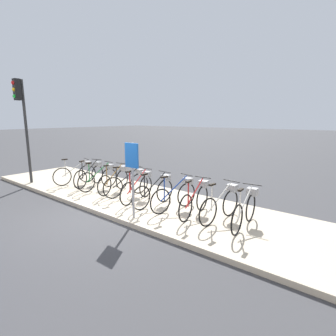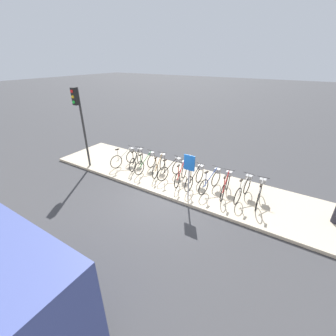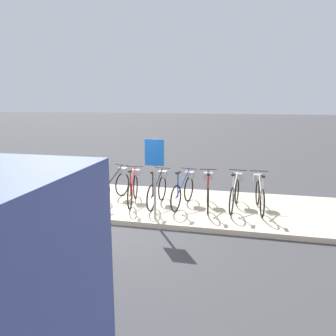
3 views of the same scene
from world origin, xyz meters
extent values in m
plane|color=#38383A|center=(0.00, 0.00, 0.00)|extent=(120.00, 120.00, 0.00)
cube|color=#B7A88E|center=(0.00, 1.52, 0.06)|extent=(13.96, 3.05, 0.12)
torus|color=black|center=(-3.47, 0.84, 0.46)|extent=(0.20, 0.67, 0.68)
torus|color=black|center=(-3.24, 1.75, 0.46)|extent=(0.20, 0.67, 0.68)
cylinder|color=beige|center=(-3.35, 1.30, 0.74)|extent=(0.27, 0.93, 0.58)
cylinder|color=beige|center=(-3.43, 0.97, 0.77)|extent=(0.04, 0.04, 0.61)
cube|color=black|center=(-3.43, 0.97, 1.10)|extent=(0.12, 0.21, 0.04)
cylinder|color=#262626|center=(-3.24, 1.75, 1.04)|extent=(0.45, 0.14, 0.02)
cube|color=gray|center=(-3.22, 1.80, 0.85)|extent=(0.28, 0.25, 0.18)
torus|color=black|center=(-2.55, 1.00, 0.46)|extent=(0.22, 0.67, 0.68)
torus|color=black|center=(-2.80, 1.91, 0.46)|extent=(0.22, 0.67, 0.68)
cylinder|color=black|center=(-2.68, 1.46, 0.74)|extent=(0.29, 0.93, 0.58)
cylinder|color=black|center=(-2.59, 1.13, 0.77)|extent=(0.04, 0.04, 0.61)
cube|color=black|center=(-2.59, 1.13, 1.10)|extent=(0.12, 0.21, 0.04)
cylinder|color=#262626|center=(-2.80, 1.91, 1.04)|extent=(0.45, 0.15, 0.02)
cube|color=gray|center=(-2.82, 1.96, 0.85)|extent=(0.28, 0.26, 0.18)
torus|color=black|center=(-2.04, 0.90, 0.46)|extent=(0.05, 0.68, 0.68)
torus|color=black|center=(-2.02, 1.84, 0.46)|extent=(0.05, 0.68, 0.68)
cylinder|color=#267238|center=(-2.03, 1.37, 0.74)|extent=(0.05, 0.95, 0.58)
cylinder|color=#267238|center=(-2.04, 1.03, 0.77)|extent=(0.03, 0.03, 0.61)
cube|color=black|center=(-2.04, 1.03, 1.10)|extent=(0.07, 0.20, 0.04)
cylinder|color=#262626|center=(-2.02, 1.84, 1.04)|extent=(0.46, 0.03, 0.02)
cube|color=gray|center=(-2.02, 1.89, 0.85)|extent=(0.24, 0.21, 0.18)
torus|color=black|center=(-1.22, 1.01, 0.46)|extent=(0.18, 0.67, 0.68)
torus|color=black|center=(-1.42, 1.93, 0.46)|extent=(0.18, 0.67, 0.68)
cylinder|color=olive|center=(-1.32, 1.47, 0.74)|extent=(0.24, 0.94, 0.58)
cylinder|color=olive|center=(-1.24, 1.14, 0.77)|extent=(0.04, 0.04, 0.61)
cube|color=black|center=(-1.24, 1.14, 1.10)|extent=(0.11, 0.21, 0.04)
cylinder|color=#262626|center=(-1.42, 1.93, 1.04)|extent=(0.45, 0.12, 0.02)
cube|color=gray|center=(-1.43, 1.98, 0.85)|extent=(0.28, 0.25, 0.18)
torus|color=black|center=(-0.78, 1.00, 0.46)|extent=(0.20, 0.67, 0.68)
torus|color=black|center=(-0.56, 1.91, 0.46)|extent=(0.20, 0.67, 0.68)
cylinder|color=black|center=(-0.67, 1.46, 0.74)|extent=(0.26, 0.93, 0.58)
cylinder|color=black|center=(-0.75, 1.13, 0.77)|extent=(0.04, 0.04, 0.61)
cube|color=black|center=(-0.75, 1.13, 1.10)|extent=(0.12, 0.21, 0.04)
cylinder|color=#262626|center=(-0.56, 1.91, 1.04)|extent=(0.45, 0.13, 0.02)
cube|color=gray|center=(-0.54, 1.96, 0.85)|extent=(0.28, 0.25, 0.18)
torus|color=black|center=(0.05, 0.83, 0.46)|extent=(0.15, 0.68, 0.68)
torus|color=black|center=(-0.11, 1.76, 0.46)|extent=(0.15, 0.68, 0.68)
cylinder|color=red|center=(-0.03, 1.29, 0.74)|extent=(0.19, 0.95, 0.58)
cylinder|color=red|center=(0.03, 0.96, 0.77)|extent=(0.04, 0.04, 0.61)
cube|color=black|center=(0.03, 0.96, 1.10)|extent=(0.10, 0.21, 0.04)
cylinder|color=#262626|center=(-0.11, 1.76, 1.04)|extent=(0.46, 0.10, 0.02)
cube|color=gray|center=(-0.12, 1.81, 0.85)|extent=(0.27, 0.24, 0.18)
torus|color=black|center=(0.62, 0.81, 0.46)|extent=(0.07, 0.68, 0.68)
torus|color=black|center=(0.67, 1.75, 0.46)|extent=(0.07, 0.68, 0.68)
cylinder|color=black|center=(0.65, 1.28, 0.74)|extent=(0.08, 0.95, 0.58)
cylinder|color=black|center=(0.63, 0.94, 0.77)|extent=(0.03, 0.03, 0.61)
cube|color=black|center=(0.63, 0.94, 1.10)|extent=(0.08, 0.20, 0.04)
cylinder|color=#262626|center=(0.67, 1.75, 1.04)|extent=(0.46, 0.05, 0.02)
cube|color=gray|center=(0.68, 1.80, 0.85)|extent=(0.25, 0.21, 0.18)
torus|color=black|center=(1.23, 0.90, 0.46)|extent=(0.16, 0.68, 0.68)
torus|color=black|center=(1.40, 1.82, 0.46)|extent=(0.16, 0.68, 0.68)
cylinder|color=navy|center=(1.32, 1.36, 0.74)|extent=(0.21, 0.94, 0.58)
cylinder|color=navy|center=(1.26, 1.03, 0.77)|extent=(0.04, 0.04, 0.61)
cube|color=black|center=(1.26, 1.03, 1.10)|extent=(0.11, 0.21, 0.04)
cylinder|color=#262626|center=(1.40, 1.82, 1.04)|extent=(0.46, 0.11, 0.02)
cube|color=gray|center=(1.41, 1.87, 0.85)|extent=(0.27, 0.24, 0.18)
torus|color=black|center=(2.03, 0.89, 0.46)|extent=(0.11, 0.68, 0.68)
torus|color=black|center=(1.92, 1.83, 0.46)|extent=(0.11, 0.68, 0.68)
cylinder|color=red|center=(1.98, 1.36, 0.74)|extent=(0.14, 0.95, 0.58)
cylinder|color=red|center=(2.01, 1.02, 0.77)|extent=(0.04, 0.04, 0.61)
cube|color=black|center=(2.01, 1.02, 1.10)|extent=(0.09, 0.21, 0.04)
cylinder|color=#262626|center=(1.92, 1.83, 1.04)|extent=(0.46, 0.08, 0.02)
cube|color=gray|center=(1.92, 1.88, 0.85)|extent=(0.26, 0.23, 0.18)
torus|color=black|center=(2.59, 0.99, 0.46)|extent=(0.11, 0.68, 0.68)
torus|color=black|center=(2.70, 1.92, 0.46)|extent=(0.11, 0.68, 0.68)
cylinder|color=beige|center=(2.64, 1.46, 0.74)|extent=(0.14, 0.95, 0.58)
cylinder|color=beige|center=(2.61, 1.12, 0.77)|extent=(0.04, 0.04, 0.61)
cube|color=black|center=(2.61, 1.12, 1.10)|extent=(0.09, 0.21, 0.04)
cylinder|color=#262626|center=(2.70, 1.92, 1.04)|extent=(0.46, 0.08, 0.02)
cube|color=gray|center=(2.70, 1.97, 0.85)|extent=(0.26, 0.23, 0.18)
torus|color=black|center=(3.31, 0.97, 0.46)|extent=(0.09, 0.68, 0.68)
torus|color=black|center=(3.24, 1.91, 0.46)|extent=(0.09, 0.68, 0.68)
cylinder|color=beige|center=(3.27, 1.44, 0.74)|extent=(0.10, 0.95, 0.58)
cylinder|color=beige|center=(3.30, 1.10, 0.77)|extent=(0.03, 0.03, 0.61)
cube|color=black|center=(3.30, 1.10, 1.10)|extent=(0.08, 0.20, 0.04)
cylinder|color=#262626|center=(3.24, 1.91, 1.04)|extent=(0.46, 0.06, 0.02)
cube|color=gray|center=(3.23, 1.96, 0.85)|extent=(0.25, 0.22, 0.18)
cylinder|color=#2D2D2D|center=(-4.89, 0.35, 2.04)|extent=(0.10, 0.10, 3.85)
cube|color=black|center=(-4.89, 0.17, 3.59)|extent=(0.24, 0.20, 0.75)
sphere|color=red|center=(-4.89, 0.07, 3.82)|extent=(0.14, 0.14, 0.14)
sphere|color=gold|center=(-4.89, 0.07, 3.59)|extent=(0.14, 0.14, 0.14)
sphere|color=green|center=(-4.89, 0.07, 3.36)|extent=(0.14, 0.14, 0.14)
cylinder|color=#99999E|center=(0.86, 0.30, 1.06)|extent=(0.06, 0.06, 1.88)
cube|color=#1959B2|center=(0.86, 0.28, 1.70)|extent=(0.44, 0.03, 0.60)
camera|label=1|loc=(5.45, -4.04, 2.60)|focal=28.00mm
camera|label=2|loc=(4.12, -6.42, 5.17)|focal=24.00mm
camera|label=3|loc=(2.77, -6.74, 2.88)|focal=35.00mm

